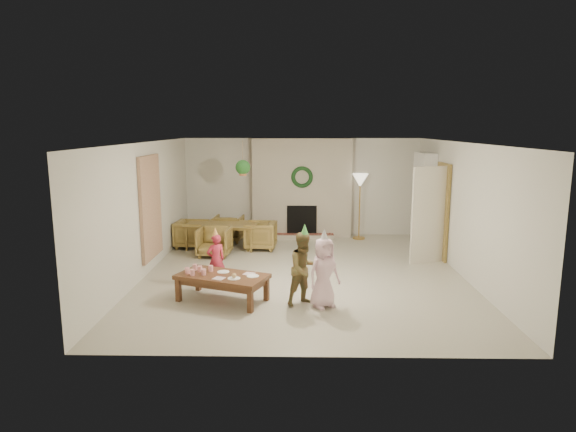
{
  "coord_description": "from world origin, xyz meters",
  "views": [
    {
      "loc": [
        -0.12,
        -9.12,
        2.79
      ],
      "look_at": [
        -0.3,
        0.4,
        1.05
      ],
      "focal_mm": 30.6,
      "sensor_mm": 36.0,
      "label": 1
    }
  ],
  "objects_px": {
    "child_pink": "(324,273)",
    "child_plaid": "(304,269)",
    "dining_chair_left": "(192,234)",
    "dining_chair_near": "(214,242)",
    "child_red": "(216,260)",
    "dining_table": "(222,236)",
    "dining_chair_right": "(260,235)",
    "dining_chair_far": "(229,228)",
    "coffee_table_top": "(222,277)"
  },
  "relations": [
    {
      "from": "dining_chair_near",
      "to": "coffee_table_top",
      "type": "height_order",
      "value": "dining_chair_near"
    },
    {
      "from": "coffee_table_top",
      "to": "child_plaid",
      "type": "bearing_deg",
      "value": 15.65
    },
    {
      "from": "coffee_table_top",
      "to": "dining_chair_near",
      "type": "bearing_deg",
      "value": 123.46
    },
    {
      "from": "dining_chair_far",
      "to": "child_plaid",
      "type": "xyz_separation_m",
      "value": [
        1.81,
        -4.36,
        0.27
      ]
    },
    {
      "from": "dining_table",
      "to": "dining_chair_left",
      "type": "xyz_separation_m",
      "value": [
        -0.72,
        0.06,
        0.03
      ]
    },
    {
      "from": "coffee_table_top",
      "to": "child_plaid",
      "type": "relative_size",
      "value": 1.22
    },
    {
      "from": "dining_chair_near",
      "to": "child_plaid",
      "type": "xyz_separation_m",
      "value": [
        1.92,
        -2.92,
        0.27
      ]
    },
    {
      "from": "dining_table",
      "to": "dining_chair_right",
      "type": "xyz_separation_m",
      "value": [
        0.9,
        -0.07,
        0.03
      ]
    },
    {
      "from": "dining_table",
      "to": "dining_chair_left",
      "type": "relative_size",
      "value": 2.34
    },
    {
      "from": "dining_chair_near",
      "to": "child_pink",
      "type": "distance_m",
      "value": 3.76
    },
    {
      "from": "dining_chair_far",
      "to": "dining_chair_right",
      "type": "bearing_deg",
      "value": 141.34
    },
    {
      "from": "dining_chair_far",
      "to": "coffee_table_top",
      "type": "height_order",
      "value": "dining_chair_far"
    },
    {
      "from": "dining_chair_far",
      "to": "dining_chair_left",
      "type": "height_order",
      "value": "same"
    },
    {
      "from": "dining_table",
      "to": "child_red",
      "type": "xyz_separation_m",
      "value": [
        0.31,
        -2.7,
        0.17
      ]
    },
    {
      "from": "dining_table",
      "to": "dining_chair_far",
      "type": "distance_m",
      "value": 0.72
    },
    {
      "from": "dining_chair_left",
      "to": "child_red",
      "type": "bearing_deg",
      "value": -155.12
    },
    {
      "from": "coffee_table_top",
      "to": "child_red",
      "type": "height_order",
      "value": "child_red"
    },
    {
      "from": "dining_chair_right",
      "to": "child_pink",
      "type": "relative_size",
      "value": 0.63
    },
    {
      "from": "dining_chair_left",
      "to": "child_pink",
      "type": "height_order",
      "value": "child_pink"
    },
    {
      "from": "dining_chair_right",
      "to": "child_pink",
      "type": "bearing_deg",
      "value": 23.42
    },
    {
      "from": "dining_table",
      "to": "child_pink",
      "type": "height_order",
      "value": "child_pink"
    },
    {
      "from": "coffee_table_top",
      "to": "child_red",
      "type": "relative_size",
      "value": 1.54
    },
    {
      "from": "dining_chair_near",
      "to": "child_plaid",
      "type": "relative_size",
      "value": 0.6
    },
    {
      "from": "dining_chair_left",
      "to": "child_pink",
      "type": "relative_size",
      "value": 0.63
    },
    {
      "from": "child_plaid",
      "to": "dining_chair_far",
      "type": "bearing_deg",
      "value": 81.71
    },
    {
      "from": "dining_chair_near",
      "to": "child_pink",
      "type": "relative_size",
      "value": 0.63
    },
    {
      "from": "dining_chair_near",
      "to": "dining_chair_right",
      "type": "bearing_deg",
      "value": 38.66
    },
    {
      "from": "dining_chair_near",
      "to": "child_pink",
      "type": "xyz_separation_m",
      "value": [
        2.22,
        -3.02,
        0.23
      ]
    },
    {
      "from": "dining_chair_right",
      "to": "child_plaid",
      "type": "xyz_separation_m",
      "value": [
        0.96,
        -3.57,
        0.27
      ]
    },
    {
      "from": "dining_chair_near",
      "to": "dining_chair_far",
      "type": "distance_m",
      "value": 1.45
    },
    {
      "from": "coffee_table_top",
      "to": "dining_table",
      "type": "bearing_deg",
      "value": 120.14
    },
    {
      "from": "dining_table",
      "to": "child_plaid",
      "type": "xyz_separation_m",
      "value": [
        1.86,
        -3.64,
        0.3
      ]
    },
    {
      "from": "dining_table",
      "to": "dining_chair_far",
      "type": "bearing_deg",
      "value": 90.0
    },
    {
      "from": "dining_table",
      "to": "child_red",
      "type": "height_order",
      "value": "child_red"
    },
    {
      "from": "dining_chair_right",
      "to": "dining_chair_left",
      "type": "bearing_deg",
      "value": -90.0
    },
    {
      "from": "dining_chair_near",
      "to": "dining_chair_left",
      "type": "height_order",
      "value": "same"
    },
    {
      "from": "child_plaid",
      "to": "dining_chair_left",
      "type": "bearing_deg",
      "value": 94.16
    },
    {
      "from": "child_red",
      "to": "child_plaid",
      "type": "xyz_separation_m",
      "value": [
        1.56,
        -0.94,
        0.12
      ]
    },
    {
      "from": "dining_chair_far",
      "to": "child_red",
      "type": "distance_m",
      "value": 3.44
    },
    {
      "from": "dining_chair_near",
      "to": "child_red",
      "type": "distance_m",
      "value": 2.02
    },
    {
      "from": "child_plaid",
      "to": "child_pink",
      "type": "relative_size",
      "value": 1.06
    },
    {
      "from": "dining_chair_right",
      "to": "dining_chair_far",
      "type": "bearing_deg",
      "value": -128.66
    },
    {
      "from": "child_red",
      "to": "child_plaid",
      "type": "height_order",
      "value": "child_plaid"
    },
    {
      "from": "dining_chair_near",
      "to": "dining_chair_left",
      "type": "distance_m",
      "value": 1.02
    },
    {
      "from": "dining_chair_near",
      "to": "coffee_table_top",
      "type": "distance_m",
      "value": 2.85
    },
    {
      "from": "child_red",
      "to": "dining_chair_far",
      "type": "bearing_deg",
      "value": -118.05
    },
    {
      "from": "child_pink",
      "to": "child_plaid",
      "type": "bearing_deg",
      "value": 130.06
    },
    {
      "from": "child_pink",
      "to": "dining_chair_left",
      "type": "bearing_deg",
      "value": 95.63
    },
    {
      "from": "dining_chair_left",
      "to": "dining_table",
      "type": "bearing_deg",
      "value": -90.0
    },
    {
      "from": "dining_table",
      "to": "child_plaid",
      "type": "height_order",
      "value": "child_plaid"
    }
  ]
}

